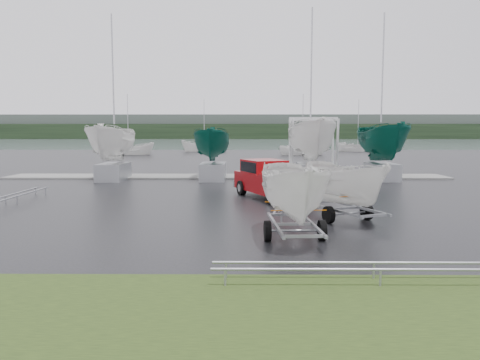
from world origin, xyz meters
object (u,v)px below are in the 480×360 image
(trailer_hitched, at_px, (346,146))
(boat_hoist, at_px, (313,139))
(pickup_truck, at_px, (270,178))
(trailer_parked, at_px, (295,144))

(trailer_hitched, bearing_deg, boat_hoist, 63.29)
(pickup_truck, bearing_deg, boat_hoist, 48.08)
(pickup_truck, xyz_separation_m, trailer_parked, (0.25, -8.59, 1.88))
(trailer_parked, bearing_deg, boat_hoist, 76.65)
(boat_hoist, bearing_deg, trailer_hitched, -94.16)
(pickup_truck, bearing_deg, trailer_parked, -110.92)
(trailer_parked, bearing_deg, pickup_truck, 88.25)
(pickup_truck, bearing_deg, trailer_hitched, -90.00)
(trailer_hitched, distance_m, trailer_parked, 3.59)
(trailer_parked, bearing_deg, trailer_hitched, 50.35)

